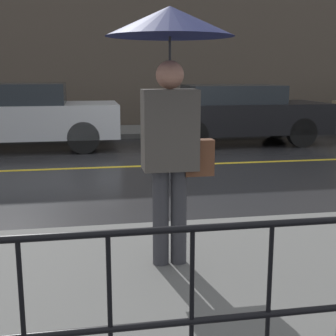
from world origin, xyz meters
name	(u,v)px	position (x,y,z in m)	size (l,w,h in m)	color
ground_plane	(166,165)	(0.00, 0.00, 0.00)	(80.00, 80.00, 0.00)	#262628
sidewalk_near	(276,282)	(0.00, -5.22, 0.06)	(28.00, 3.02, 0.13)	#60605E
sidewalk_far	(137,131)	(0.00, 4.78, 0.06)	(28.00, 2.14, 0.13)	#60605E
lane_marking	(166,165)	(0.00, 0.00, 0.00)	(25.20, 0.12, 0.01)	gold
building_storefront	(131,15)	(0.00, 6.00, 3.39)	(28.00, 0.30, 6.78)	#4C4238
pedestrian	(171,68)	(-0.80, -4.83, 1.76)	(1.01, 1.01, 2.10)	#333338
car_silver	(23,115)	(-2.85, 2.42, 0.77)	(4.17, 1.80, 1.48)	#B2B5BA
car_black	(236,113)	(2.17, 2.42, 0.75)	(4.22, 1.81, 1.43)	black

